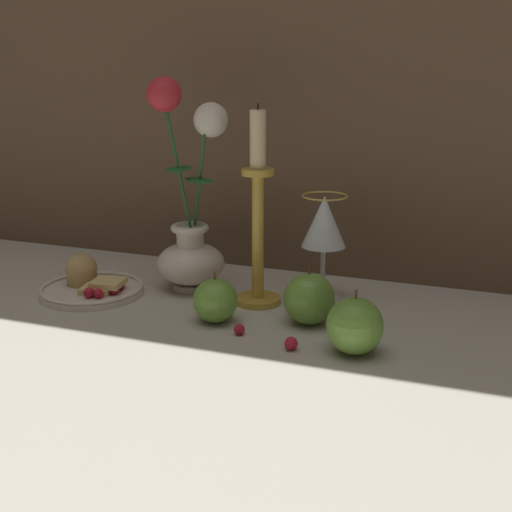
# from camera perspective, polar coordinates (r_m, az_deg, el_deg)

# --- Properties ---
(ground_plane) EXTENTS (2.40, 2.40, 0.00)m
(ground_plane) POSITION_cam_1_polar(r_m,az_deg,el_deg) (1.16, -3.59, -4.36)
(ground_plane) COLOR #B7B2A3
(ground_plane) RESTS_ON ground
(vase) EXTENTS (0.14, 0.12, 0.37)m
(vase) POSITION_cam_1_polar(r_m,az_deg,el_deg) (1.24, -5.32, 2.66)
(vase) COLOR silver
(vase) RESTS_ON ground_plane
(plate_with_pastries) EXTENTS (0.18, 0.18, 0.07)m
(plate_with_pastries) POSITION_cam_1_polar(r_m,az_deg,el_deg) (1.27, -13.17, -2.18)
(plate_with_pastries) COLOR silver
(plate_with_pastries) RESTS_ON ground_plane
(wine_glass) EXTENTS (0.08, 0.08, 0.18)m
(wine_glass) POSITION_cam_1_polar(r_m,az_deg,el_deg) (1.18, 5.45, 2.45)
(wine_glass) COLOR silver
(wine_glass) RESTS_ON ground_plane
(candlestick) EXTENTS (0.08, 0.08, 0.33)m
(candlestick) POSITION_cam_1_polar(r_m,az_deg,el_deg) (1.15, 0.15, 2.86)
(candlestick) COLOR gold
(candlestick) RESTS_ON ground_plane
(apple_beside_vase) EXTENTS (0.08, 0.08, 0.09)m
(apple_beside_vase) POSITION_cam_1_polar(r_m,az_deg,el_deg) (1.10, 4.29, -3.41)
(apple_beside_vase) COLOR #669938
(apple_beside_vase) RESTS_ON ground_plane
(apple_near_glass) EXTENTS (0.07, 0.07, 0.08)m
(apple_near_glass) POSITION_cam_1_polar(r_m,az_deg,el_deg) (1.10, -3.28, -3.57)
(apple_near_glass) COLOR #669938
(apple_near_glass) RESTS_ON ground_plane
(apple_at_table_edge) EXTENTS (0.08, 0.08, 0.09)m
(apple_at_table_edge) POSITION_cam_1_polar(r_m,az_deg,el_deg) (1.00, 7.91, -5.56)
(apple_at_table_edge) COLOR #669938
(apple_at_table_edge) RESTS_ON ground_plane
(berry_near_plate) EXTENTS (0.02, 0.02, 0.02)m
(berry_near_plate) POSITION_cam_1_polar(r_m,az_deg,el_deg) (1.19, -2.85, -3.43)
(berry_near_plate) COLOR #AD192D
(berry_near_plate) RESTS_ON ground_plane
(berry_front_center) EXTENTS (0.02, 0.02, 0.02)m
(berry_front_center) POSITION_cam_1_polar(r_m,az_deg,el_deg) (1.01, 2.83, -7.00)
(berry_front_center) COLOR #AD192D
(berry_front_center) RESTS_ON ground_plane
(berry_by_glass_stem) EXTENTS (0.02, 0.02, 0.02)m
(berry_by_glass_stem) POSITION_cam_1_polar(r_m,az_deg,el_deg) (1.09, 8.62, -5.44)
(berry_by_glass_stem) COLOR #AD192D
(berry_by_glass_stem) RESTS_ON ground_plane
(berry_under_candlestick) EXTENTS (0.02, 0.02, 0.02)m
(berry_under_candlestick) POSITION_cam_1_polar(r_m,az_deg,el_deg) (1.06, -1.35, -5.89)
(berry_under_candlestick) COLOR #AD192D
(berry_under_candlestick) RESTS_ON ground_plane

